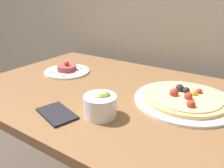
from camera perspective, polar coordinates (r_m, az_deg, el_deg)
dining_table at (r=0.98m, az=0.18°, el=-7.47°), size 1.21×0.81×0.77m
pizza_plate at (r=0.87m, az=18.37°, el=-3.57°), size 0.37×0.37×0.05m
tartare_plate at (r=1.17m, az=-11.65°, el=3.57°), size 0.23×0.23×0.06m
small_bowl at (r=0.72m, az=-3.02°, el=-5.39°), size 0.11×0.11×0.09m
napkin at (r=0.77m, az=-14.21°, el=-7.49°), size 0.17×0.13×0.01m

